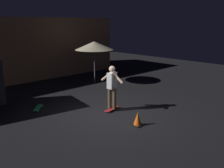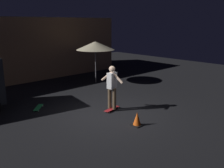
# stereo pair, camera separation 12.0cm
# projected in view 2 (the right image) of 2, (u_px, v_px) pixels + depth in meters

# --- Properties ---
(ground_plane) EXTENTS (28.00, 28.00, 0.00)m
(ground_plane) POSITION_uv_depth(u_px,v_px,m) (110.00, 114.00, 9.10)
(ground_plane) COLOR black
(low_building) EXTENTS (12.75, 4.44, 3.59)m
(low_building) POSITION_uv_depth(u_px,v_px,m) (11.00, 48.00, 15.05)
(low_building) COLOR #AD7F56
(low_building) RESTS_ON ground_plane
(patio_umbrella) EXTENTS (2.10, 2.10, 2.30)m
(patio_umbrella) POSITION_uv_depth(u_px,v_px,m) (95.00, 46.00, 13.39)
(patio_umbrella) COLOR slate
(patio_umbrella) RESTS_ON ground_plane
(skateboard_ridden) EXTENTS (0.80, 0.35, 0.07)m
(skateboard_ridden) POSITION_uv_depth(u_px,v_px,m) (112.00, 109.00, 9.50)
(skateboard_ridden) COLOR #AD1E23
(skateboard_ridden) RESTS_ON ground_plane
(skateboard_spare) EXTENTS (0.67, 0.71, 0.07)m
(skateboard_spare) POSITION_uv_depth(u_px,v_px,m) (38.00, 108.00, 9.65)
(skateboard_spare) COLOR green
(skateboard_spare) RESTS_ON ground_plane
(skater) EXTENTS (0.42, 0.98, 1.67)m
(skater) POSITION_uv_depth(u_px,v_px,m) (112.00, 84.00, 9.26)
(skater) COLOR brown
(skater) RESTS_ON skateboard_ridden
(traffic_cone) EXTENTS (0.34, 0.34, 0.46)m
(traffic_cone) POSITION_uv_depth(u_px,v_px,m) (137.00, 119.00, 8.07)
(traffic_cone) COLOR black
(traffic_cone) RESTS_ON ground_plane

